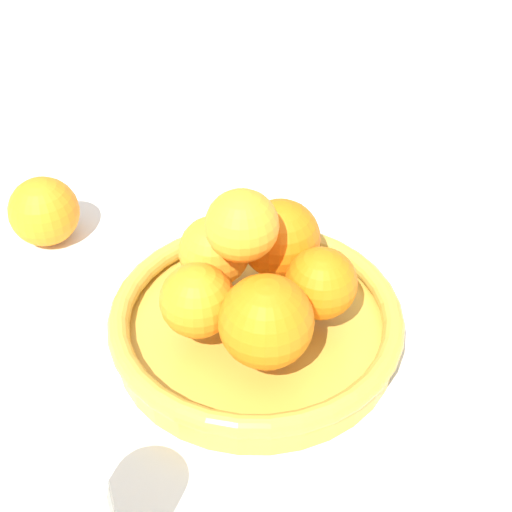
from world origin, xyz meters
TOP-DOWN VIEW (x-y plane):
  - ground_plane at (0.00, 0.00)m, footprint 4.00×4.00m
  - fruit_bowl at (0.00, 0.00)m, footprint 0.29×0.29m
  - orange_pile at (0.00, -0.00)m, footprint 0.18×0.19m
  - stray_orange at (-0.14, 0.25)m, footprint 0.08×0.08m

SIDE VIEW (x-z plane):
  - ground_plane at x=0.00m, z-range 0.00..0.00m
  - fruit_bowl at x=0.00m, z-range 0.00..0.04m
  - stray_orange at x=-0.14m, z-range 0.00..0.08m
  - orange_pile at x=0.00m, z-range 0.02..0.15m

